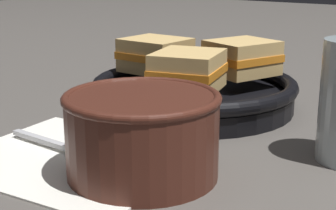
{
  "coord_description": "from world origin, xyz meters",
  "views": [
    {
      "loc": [
        0.34,
        -0.39,
        0.19
      ],
      "look_at": [
        0.02,
        0.04,
        0.04
      ],
      "focal_mm": 55.0,
      "sensor_mm": 36.0,
      "label": 1
    }
  ],
  "objects_px": {
    "spoon": "(86,154)",
    "sandwich_near_right": "(188,71)",
    "sandwich_far_left": "(240,57)",
    "skillet": "(194,92)",
    "soup_bowl": "(142,130)",
    "sandwich_near_left": "(156,55)"
  },
  "relations": [
    {
      "from": "soup_bowl",
      "to": "sandwich_near_left",
      "type": "distance_m",
      "value": 0.27
    },
    {
      "from": "spoon",
      "to": "sandwich_near_right",
      "type": "bearing_deg",
      "value": 87.77
    },
    {
      "from": "spoon",
      "to": "sandwich_near_right",
      "type": "xyz_separation_m",
      "value": [
        0.01,
        0.16,
        0.06
      ]
    },
    {
      "from": "skillet",
      "to": "sandwich_far_left",
      "type": "distance_m",
      "value": 0.08
    },
    {
      "from": "sandwich_near_left",
      "to": "skillet",
      "type": "bearing_deg",
      "value": -0.44
    },
    {
      "from": "spoon",
      "to": "skillet",
      "type": "relative_size",
      "value": 0.47
    },
    {
      "from": "skillet",
      "to": "sandwich_near_left",
      "type": "distance_m",
      "value": 0.08
    },
    {
      "from": "skillet",
      "to": "sandwich_far_left",
      "type": "bearing_deg",
      "value": 56.44
    },
    {
      "from": "sandwich_far_left",
      "to": "sandwich_near_left",
      "type": "bearing_deg",
      "value": -151.82
    },
    {
      "from": "skillet",
      "to": "sandwich_near_left",
      "type": "height_order",
      "value": "sandwich_near_left"
    },
    {
      "from": "skillet",
      "to": "sandwich_near_right",
      "type": "xyz_separation_m",
      "value": [
        0.03,
        -0.06,
        0.04
      ]
    },
    {
      "from": "skillet",
      "to": "soup_bowl",
      "type": "bearing_deg",
      "value": -66.6
    },
    {
      "from": "soup_bowl",
      "to": "skillet",
      "type": "relative_size",
      "value": 0.42
    },
    {
      "from": "sandwich_near_right",
      "to": "sandwich_far_left",
      "type": "relative_size",
      "value": 1.0
    },
    {
      "from": "skillet",
      "to": "sandwich_far_left",
      "type": "relative_size",
      "value": 3.19
    },
    {
      "from": "sandwich_near_right",
      "to": "sandwich_far_left",
      "type": "height_order",
      "value": "same"
    },
    {
      "from": "soup_bowl",
      "to": "sandwich_far_left",
      "type": "height_order",
      "value": "sandwich_far_left"
    },
    {
      "from": "soup_bowl",
      "to": "sandwich_far_left",
      "type": "xyz_separation_m",
      "value": [
        -0.06,
        0.27,
        0.02
      ]
    },
    {
      "from": "sandwich_near_left",
      "to": "sandwich_far_left",
      "type": "distance_m",
      "value": 0.12
    },
    {
      "from": "sandwich_near_right",
      "to": "skillet",
      "type": "bearing_deg",
      "value": 118.54
    },
    {
      "from": "soup_bowl",
      "to": "spoon",
      "type": "height_order",
      "value": "soup_bowl"
    },
    {
      "from": "spoon",
      "to": "sandwich_near_right",
      "type": "height_order",
      "value": "sandwich_near_right"
    }
  ]
}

